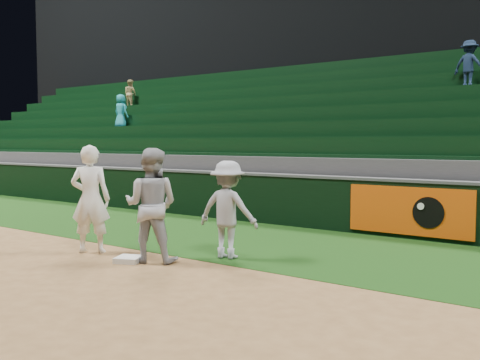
% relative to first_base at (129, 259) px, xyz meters
% --- Properties ---
extents(ground, '(70.00, 70.00, 0.00)m').
position_rel_first_base_xyz_m(ground, '(0.12, -0.13, -0.05)').
color(ground, brown).
rests_on(ground, ground).
extents(foul_grass, '(36.00, 4.20, 0.01)m').
position_rel_first_base_xyz_m(foul_grass, '(0.12, 2.87, -0.04)').
color(foul_grass, black).
rests_on(foul_grass, ground).
extents(upper_deck, '(40.00, 12.00, 12.00)m').
position_rel_first_base_xyz_m(upper_deck, '(0.12, 17.32, 5.95)').
color(upper_deck, black).
rests_on(upper_deck, ground).
extents(first_base, '(0.54, 0.54, 0.09)m').
position_rel_first_base_xyz_m(first_base, '(0.00, 0.00, 0.00)').
color(first_base, silver).
rests_on(first_base, ground).
extents(first_baseman, '(0.86, 0.79, 1.98)m').
position_rel_first_base_xyz_m(first_baseman, '(-1.16, 0.13, 0.94)').
color(first_baseman, white).
rests_on(first_baseman, ground).
extents(baserunner, '(1.16, 1.06, 1.93)m').
position_rel_first_base_xyz_m(baserunner, '(0.29, 0.25, 0.92)').
color(baserunner, '#9D9FA8').
rests_on(baserunner, ground).
extents(base_coach, '(1.19, 0.82, 1.70)m').
position_rel_first_base_xyz_m(base_coach, '(1.18, 1.22, 0.81)').
color(base_coach, '#9598A2').
rests_on(base_coach, foul_grass).
extents(field_wall, '(36.00, 0.45, 1.25)m').
position_rel_first_base_xyz_m(field_wall, '(0.14, 5.07, 0.59)').
color(field_wall, black).
rests_on(field_wall, ground).
extents(stadium_seating, '(36.00, 5.95, 4.85)m').
position_rel_first_base_xyz_m(stadium_seating, '(0.11, 8.85, 1.65)').
color(stadium_seating, '#363638').
rests_on(stadium_seating, ground).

